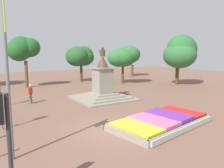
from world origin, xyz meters
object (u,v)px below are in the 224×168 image
at_px(traffic_light_near_crossing, 4,131).
at_px(banner_pole, 7,75).
at_px(flower_planter, 162,121).
at_px(statue_monument, 103,88).
at_px(pedestrian_with_handbag, 30,93).

distance_m(traffic_light_near_crossing, banner_pole, 3.63).
xyz_separation_m(flower_planter, statue_monument, (0.80, 8.80, 0.85)).
relative_size(traffic_light_near_crossing, banner_pole, 0.50).
bearing_deg(statue_monument, pedestrian_with_handbag, 164.96).
distance_m(statue_monument, pedestrian_with_handbag, 6.64).
height_order(flower_planter, banner_pole, banner_pole).
height_order(flower_planter, statue_monument, statue_monument).
height_order(statue_monument, pedestrian_with_handbag, statue_monument).
xyz_separation_m(statue_monument, traffic_light_near_crossing, (-9.88, -12.01, 1.31)).
relative_size(traffic_light_near_crossing, pedestrian_with_handbag, 2.01).
bearing_deg(banner_pole, traffic_light_near_crossing, -99.25).
xyz_separation_m(statue_monument, banner_pole, (-9.33, -8.62, 2.50)).
height_order(statue_monument, banner_pole, banner_pole).
bearing_deg(pedestrian_with_handbag, statue_monument, -15.04).
xyz_separation_m(traffic_light_near_crossing, pedestrian_with_handbag, (3.47, 13.73, -1.46)).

